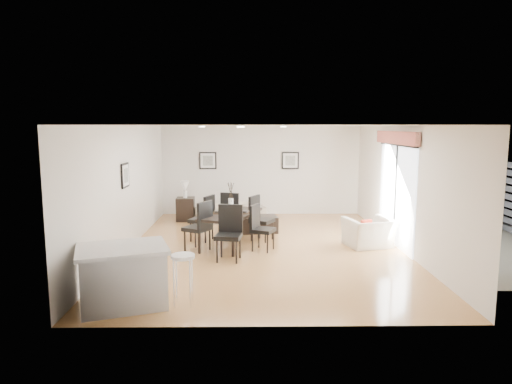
{
  "coord_description": "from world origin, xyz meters",
  "views": [
    {
      "loc": [
        -0.32,
        -9.83,
        2.68
      ],
      "look_at": [
        -0.19,
        0.4,
        1.2
      ],
      "focal_mm": 32.0,
      "sensor_mm": 36.0,
      "label": 1
    }
  ],
  "objects_px": {
    "dining_table": "(231,216)",
    "bar_stool": "(183,262)",
    "dining_chair_foot": "(232,211)",
    "side_table": "(186,209)",
    "sofa": "(230,211)",
    "dining_chair_wnear": "(201,223)",
    "coffee_table": "(257,224)",
    "dining_chair_wfar": "(205,216)",
    "dining_chair_enear": "(259,225)",
    "dining_chair_efar": "(259,215)",
    "kitchen_island": "(123,276)",
    "armchair": "(369,233)",
    "dining_chair_head": "(229,229)"
  },
  "relations": [
    {
      "from": "dining_table",
      "to": "side_table",
      "type": "distance_m",
      "value": 3.1
    },
    {
      "from": "dining_table",
      "to": "side_table",
      "type": "bearing_deg",
      "value": 137.18
    },
    {
      "from": "dining_chair_efar",
      "to": "side_table",
      "type": "bearing_deg",
      "value": 71.02
    },
    {
      "from": "dining_table",
      "to": "kitchen_island",
      "type": "distance_m",
      "value": 3.8
    },
    {
      "from": "dining_chair_wnear",
      "to": "bar_stool",
      "type": "bearing_deg",
      "value": 31.02
    },
    {
      "from": "sofa",
      "to": "side_table",
      "type": "relative_size",
      "value": 2.93
    },
    {
      "from": "dining_table",
      "to": "dining_chair_foot",
      "type": "distance_m",
      "value": 1.11
    },
    {
      "from": "dining_chair_wnear",
      "to": "dining_chair_wfar",
      "type": "distance_m",
      "value": 0.91
    },
    {
      "from": "armchair",
      "to": "dining_chair_foot",
      "type": "height_order",
      "value": "dining_chair_foot"
    },
    {
      "from": "sofa",
      "to": "dining_chair_wnear",
      "type": "xyz_separation_m",
      "value": [
        -0.5,
        -3.15,
        0.33
      ]
    },
    {
      "from": "dining_chair_wnear",
      "to": "dining_chair_head",
      "type": "height_order",
      "value": "dining_chair_head"
    },
    {
      "from": "dining_chair_wnear",
      "to": "dining_chair_foot",
      "type": "xyz_separation_m",
      "value": [
        0.6,
        1.6,
        -0.02
      ]
    },
    {
      "from": "bar_stool",
      "to": "dining_chair_efar",
      "type": "bearing_deg",
      "value": 73.14
    },
    {
      "from": "bar_stool",
      "to": "dining_chair_head",
      "type": "bearing_deg",
      "value": 76.21
    },
    {
      "from": "dining_chair_enear",
      "to": "kitchen_island",
      "type": "relative_size",
      "value": 0.64
    },
    {
      "from": "sofa",
      "to": "kitchen_island",
      "type": "bearing_deg",
      "value": 62.47
    },
    {
      "from": "coffee_table",
      "to": "dining_chair_wfar",
      "type": "bearing_deg",
      "value": -150.27
    },
    {
      "from": "dining_chair_enear",
      "to": "bar_stool",
      "type": "bearing_deg",
      "value": -177.21
    },
    {
      "from": "armchair",
      "to": "dining_chair_wnear",
      "type": "xyz_separation_m",
      "value": [
        -3.73,
        -0.32,
        0.29
      ]
    },
    {
      "from": "dining_table",
      "to": "dining_chair_enear",
      "type": "height_order",
      "value": "dining_chair_enear"
    },
    {
      "from": "dining_chair_enear",
      "to": "dining_chair_efar",
      "type": "height_order",
      "value": "dining_chair_efar"
    },
    {
      "from": "dining_chair_efar",
      "to": "coffee_table",
      "type": "bearing_deg",
      "value": 30.55
    },
    {
      "from": "sofa",
      "to": "dining_chair_efar",
      "type": "distance_m",
      "value": 2.32
    },
    {
      "from": "dining_chair_wnear",
      "to": "dining_chair_wfar",
      "type": "bearing_deg",
      "value": -150.41
    },
    {
      "from": "dining_chair_foot",
      "to": "side_table",
      "type": "xyz_separation_m",
      "value": [
        -1.38,
        1.64,
        -0.26
      ]
    },
    {
      "from": "sofa",
      "to": "dining_chair_foot",
      "type": "distance_m",
      "value": 1.59
    },
    {
      "from": "armchair",
      "to": "dining_chair_head",
      "type": "bearing_deg",
      "value": 1.71
    },
    {
      "from": "dining_chair_head",
      "to": "dining_chair_wfar",
      "type": "bearing_deg",
      "value": 122.31
    },
    {
      "from": "dining_chair_foot",
      "to": "bar_stool",
      "type": "xyz_separation_m",
      "value": [
        -0.54,
        -4.6,
        0.08
      ]
    },
    {
      "from": "bar_stool",
      "to": "kitchen_island",
      "type": "bearing_deg",
      "value": 180.0
    },
    {
      "from": "kitchen_island",
      "to": "bar_stool",
      "type": "relative_size",
      "value": 1.98
    },
    {
      "from": "dining_chair_wnear",
      "to": "dining_chair_wfar",
      "type": "relative_size",
      "value": 1.01
    },
    {
      "from": "sofa",
      "to": "coffee_table",
      "type": "distance_m",
      "value": 1.53
    },
    {
      "from": "dining_table",
      "to": "dining_chair_wnear",
      "type": "xyz_separation_m",
      "value": [
        -0.63,
        -0.49,
        -0.06
      ]
    },
    {
      "from": "sofa",
      "to": "side_table",
      "type": "bearing_deg",
      "value": -19.03
    },
    {
      "from": "armchair",
      "to": "side_table",
      "type": "bearing_deg",
      "value": -47.85
    },
    {
      "from": "dining_chair_foot",
      "to": "side_table",
      "type": "height_order",
      "value": "dining_chair_foot"
    },
    {
      "from": "coffee_table",
      "to": "bar_stool",
      "type": "xyz_separation_m",
      "value": [
        -1.18,
        -4.81,
        0.47
      ]
    },
    {
      "from": "dining_chair_wfar",
      "to": "armchair",
      "type": "bearing_deg",
      "value": 102.21
    },
    {
      "from": "dining_chair_wnear",
      "to": "dining_chair_enear",
      "type": "bearing_deg",
      "value": 123.66
    },
    {
      "from": "dining_chair_wnear",
      "to": "bar_stool",
      "type": "xyz_separation_m",
      "value": [
        0.06,
        -3.0,
        0.06
      ]
    },
    {
      "from": "dining_table",
      "to": "dining_chair_efar",
      "type": "height_order",
      "value": "dining_chair_efar"
    },
    {
      "from": "armchair",
      "to": "coffee_table",
      "type": "distance_m",
      "value": 2.9
    },
    {
      "from": "coffee_table",
      "to": "dining_chair_foot",
      "type": "bearing_deg",
      "value": -167.98
    },
    {
      "from": "sofa",
      "to": "dining_table",
      "type": "xyz_separation_m",
      "value": [
        0.13,
        -2.66,
        0.38
      ]
    },
    {
      "from": "dining_table",
      "to": "bar_stool",
      "type": "height_order",
      "value": "bar_stool"
    },
    {
      "from": "dining_chair_wfar",
      "to": "kitchen_island",
      "type": "relative_size",
      "value": 0.7
    },
    {
      "from": "dining_chair_wnear",
      "to": "dining_chair_wfar",
      "type": "height_order",
      "value": "dining_chair_wnear"
    },
    {
      "from": "dining_table",
      "to": "dining_chair_foot",
      "type": "relative_size",
      "value": 1.87
    },
    {
      "from": "sofa",
      "to": "dining_chair_head",
      "type": "bearing_deg",
      "value": 77.02
    }
  ]
}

